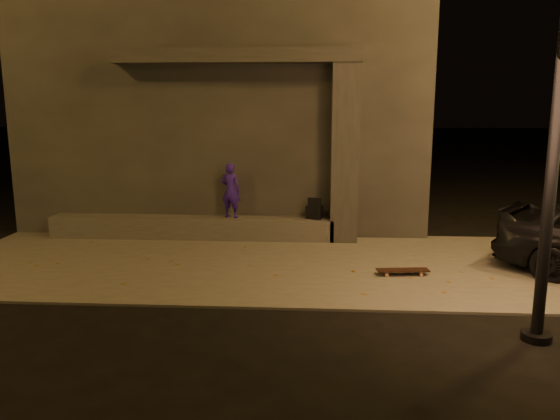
# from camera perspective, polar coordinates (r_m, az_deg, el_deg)

# --- Properties ---
(ground) EXTENTS (120.00, 120.00, 0.00)m
(ground) POSITION_cam_1_polar(r_m,az_deg,el_deg) (8.01, -4.49, -9.78)
(ground) COLOR black
(ground) RESTS_ON ground
(sidewalk) EXTENTS (11.00, 4.40, 0.04)m
(sidewalk) POSITION_cam_1_polar(r_m,az_deg,el_deg) (9.89, -2.86, -5.57)
(sidewalk) COLOR #605C55
(sidewalk) RESTS_ON ground
(building) EXTENTS (9.00, 5.10, 5.22)m
(building) POSITION_cam_1_polar(r_m,az_deg,el_deg) (14.06, -4.99, 10.03)
(building) COLOR #32302E
(building) RESTS_ON ground
(ledge) EXTENTS (6.00, 0.55, 0.45)m
(ledge) POSITION_cam_1_polar(r_m,az_deg,el_deg) (11.75, -9.20, -1.79)
(ledge) COLOR #494842
(ledge) RESTS_ON sidewalk
(column) EXTENTS (0.55, 0.55, 3.60)m
(column) POSITION_cam_1_polar(r_m,az_deg,el_deg) (11.23, 6.77, 5.83)
(column) COLOR #32302E
(column) RESTS_ON sidewalk
(canopy) EXTENTS (5.00, 0.70, 0.28)m
(canopy) POSITION_cam_1_polar(r_m,az_deg,el_deg) (11.36, -4.60, 15.73)
(canopy) COLOR #32302E
(canopy) RESTS_ON column
(skateboarder) EXTENTS (0.48, 0.38, 1.15)m
(skateboarder) POSITION_cam_1_polar(r_m,az_deg,el_deg) (11.44, -5.19, 2.05)
(skateboarder) COLOR #311797
(skateboarder) RESTS_ON ledge
(backpack) EXTENTS (0.37, 0.30, 0.45)m
(backpack) POSITION_cam_1_polar(r_m,az_deg,el_deg) (11.38, 3.61, -0.13)
(backpack) COLOR black
(backpack) RESTS_ON ledge
(skateboard) EXTENTS (0.89, 0.32, 0.10)m
(skateboard) POSITION_cam_1_polar(r_m,az_deg,el_deg) (9.35, 12.70, -6.19)
(skateboard) COLOR black
(skateboard) RESTS_ON sidewalk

